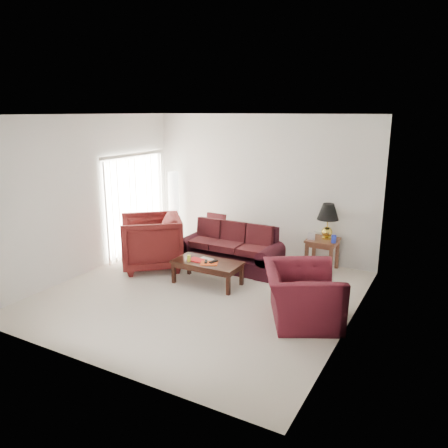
% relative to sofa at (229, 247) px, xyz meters
% --- Properties ---
extents(floor, '(5.00, 5.00, 0.00)m').
position_rel_sofa_xyz_m(floor, '(0.19, -1.42, -0.42)').
color(floor, beige).
rests_on(floor, ground).
extents(blinds, '(0.10, 2.00, 2.16)m').
position_rel_sofa_xyz_m(blinds, '(-2.23, -0.12, 0.66)').
color(blinds, silver).
rests_on(blinds, ground).
extents(sofa, '(2.11, 1.02, 0.84)m').
position_rel_sofa_xyz_m(sofa, '(0.00, 0.00, 0.00)').
color(sofa, black).
rests_on(sofa, ground).
extents(throw_pillow, '(0.44, 0.23, 0.44)m').
position_rel_sofa_xyz_m(throw_pillow, '(-0.68, 0.64, 0.27)').
color(throw_pillow, black).
rests_on(throw_pillow, sofa).
extents(end_table, '(0.62, 0.62, 0.64)m').
position_rel_sofa_xyz_m(end_table, '(1.67, 0.73, -0.10)').
color(end_table, brown).
rests_on(end_table, ground).
extents(table_lamp, '(0.42, 0.42, 0.70)m').
position_rel_sofa_xyz_m(table_lamp, '(1.73, 0.79, 0.56)').
color(table_lamp, gold).
rests_on(table_lamp, end_table).
extents(clock, '(0.14, 0.06, 0.14)m').
position_rel_sofa_xyz_m(clock, '(1.48, 0.59, 0.28)').
color(clock, silver).
rests_on(clock, end_table).
extents(blue_canister, '(0.11, 0.11, 0.15)m').
position_rel_sofa_xyz_m(blue_canister, '(1.92, 0.58, 0.29)').
color(blue_canister, '#1826A2').
rests_on(blue_canister, end_table).
extents(picture_frame, '(0.19, 0.20, 0.05)m').
position_rel_sofa_xyz_m(picture_frame, '(1.52, 0.93, 0.29)').
color(picture_frame, '#B1B2B6').
rests_on(picture_frame, end_table).
extents(floor_lamp, '(0.29, 0.29, 1.73)m').
position_rel_sofa_xyz_m(floor_lamp, '(-1.88, 0.78, 0.44)').
color(floor_lamp, white).
rests_on(floor_lamp, ground).
extents(armchair_left, '(1.63, 1.63, 1.07)m').
position_rel_sofa_xyz_m(armchair_left, '(-1.36, -0.76, 0.11)').
color(armchair_left, '#471010').
rests_on(armchair_left, ground).
extents(armchair_right, '(1.54, 1.60, 0.81)m').
position_rel_sofa_xyz_m(armchair_right, '(2.02, -1.51, -0.02)').
color(armchair_right, '#49101B').
rests_on(armchair_right, ground).
extents(coffee_table, '(1.37, 1.08, 0.43)m').
position_rel_sofa_xyz_m(coffee_table, '(0.06, -0.97, -0.21)').
color(coffee_table, black).
rests_on(coffee_table, ground).
extents(magazine_red, '(0.30, 0.24, 0.02)m').
position_rel_sofa_xyz_m(magazine_red, '(-0.14, -1.02, 0.02)').
color(magazine_red, red).
rests_on(magazine_red, coffee_table).
extents(magazine_white, '(0.28, 0.23, 0.01)m').
position_rel_sofa_xyz_m(magazine_white, '(-0.02, -0.91, 0.02)').
color(magazine_white, beige).
rests_on(magazine_white, coffee_table).
extents(magazine_orange, '(0.37, 0.33, 0.02)m').
position_rel_sofa_xyz_m(magazine_orange, '(0.15, -1.06, 0.02)').
color(magazine_orange, '#D84A19').
rests_on(magazine_orange, coffee_table).
extents(remote_a, '(0.12, 0.17, 0.02)m').
position_rel_sofa_xyz_m(remote_a, '(0.08, -1.05, 0.04)').
color(remote_a, black).
rests_on(remote_a, coffee_table).
extents(remote_b, '(0.10, 0.18, 0.02)m').
position_rel_sofa_xyz_m(remote_b, '(0.21, -1.00, 0.04)').
color(remote_b, black).
rests_on(remote_b, coffee_table).
extents(yellow_glass, '(0.07, 0.07, 0.12)m').
position_rel_sofa_xyz_m(yellow_glass, '(-0.24, -1.12, 0.07)').
color(yellow_glass, yellow).
rests_on(yellow_glass, coffee_table).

